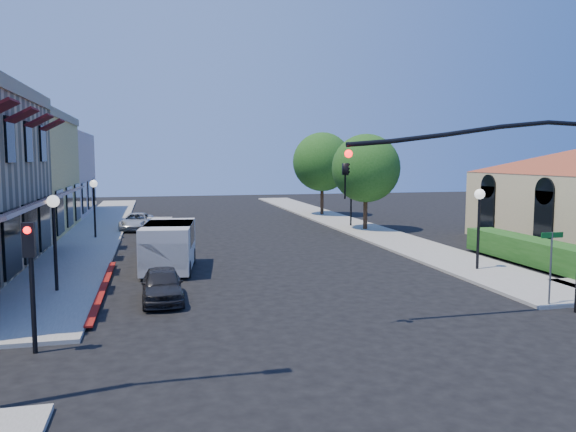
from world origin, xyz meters
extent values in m
plane|color=black|center=(0.00, 0.00, 0.00)|extent=(120.00, 120.00, 0.00)
cube|color=gray|center=(-8.75, 27.00, 0.06)|extent=(3.50, 50.00, 0.12)
cube|color=gray|center=(8.75, 27.00, 0.06)|extent=(3.50, 50.00, 0.12)
cube|color=maroon|center=(-6.90, 8.00, 0.00)|extent=(0.25, 10.00, 0.06)
cube|color=tan|center=(-10.65, 11.00, 7.80)|extent=(0.50, 18.20, 0.60)
cube|color=#561416|center=(-9.60, 11.00, 3.05)|extent=(1.75, 17.00, 0.67)
cube|color=#460E14|center=(-9.95, 10.80, 6.55)|extent=(1.02, 1.50, 0.60)
cube|color=#460E14|center=(-9.95, 14.20, 6.55)|extent=(1.02, 1.50, 0.60)
cube|color=#460E14|center=(-9.95, 17.60, 6.55)|extent=(1.02, 1.50, 0.60)
cube|color=black|center=(-10.45, 10.30, 1.60)|extent=(0.12, 2.60, 2.60)
cube|color=black|center=(-10.45, 13.70, 1.60)|extent=(0.12, 2.60, 2.60)
cube|color=black|center=(-10.45, 17.10, 1.60)|extent=(0.12, 2.60, 2.60)
cube|color=#CFAB9C|center=(-15.50, 38.00, 3.50)|extent=(10.00, 12.00, 7.00)
cube|color=black|center=(14.45, 11.50, 1.80)|extent=(0.12, 1.40, 2.80)
cube|color=black|center=(14.45, 16.50, 1.80)|extent=(0.12, 1.40, 2.80)
cube|color=#1D4D16|center=(11.70, 9.00, 0.00)|extent=(1.40, 8.00, 1.10)
cylinder|color=#311F13|center=(8.80, 22.00, 1.05)|extent=(0.28, 0.28, 2.10)
sphere|color=#1D4D16|center=(8.80, 22.00, 4.20)|extent=(4.56, 4.56, 4.56)
cylinder|color=#311F13|center=(8.80, 32.00, 1.14)|extent=(0.28, 0.28, 2.27)
sphere|color=#1D4D16|center=(8.80, 32.00, 4.55)|extent=(4.94, 4.94, 4.94)
cylinder|color=black|center=(4.10, 1.50, 5.60)|extent=(7.80, 0.14, 0.14)
imported|color=black|center=(0.20, 1.50, 4.70)|extent=(0.20, 0.16, 1.00)
sphere|color=#FF0C0C|center=(0.20, 1.32, 5.00)|extent=(0.22, 0.22, 0.22)
cylinder|color=black|center=(-8.00, 1.50, 1.50)|extent=(0.12, 0.12, 3.00)
cube|color=black|center=(-8.00, 1.35, 2.90)|extent=(0.28, 0.22, 0.85)
sphere|color=#FF0C0C|center=(-8.00, 1.23, 3.15)|extent=(0.18, 0.18, 0.18)
cylinder|color=#595B5E|center=(7.50, 2.20, 1.25)|extent=(0.06, 0.06, 2.50)
cube|color=#0C591E|center=(7.50, 2.20, 2.40)|extent=(0.80, 0.04, 0.18)
cylinder|color=black|center=(-8.50, 8.00, 1.60)|extent=(0.12, 0.12, 3.20)
sphere|color=white|center=(-8.50, 8.00, 3.35)|extent=(0.44, 0.44, 0.44)
cylinder|color=black|center=(-8.50, 22.00, 1.60)|extent=(0.12, 0.12, 3.20)
sphere|color=white|center=(-8.50, 22.00, 3.35)|extent=(0.44, 0.44, 0.44)
cylinder|color=black|center=(8.50, 8.00, 1.60)|extent=(0.12, 0.12, 3.20)
sphere|color=white|center=(8.50, 8.00, 3.35)|extent=(0.44, 0.44, 0.44)
cylinder|color=black|center=(8.50, 24.00, 1.60)|extent=(0.12, 0.12, 3.20)
sphere|color=white|center=(8.50, 24.00, 3.35)|extent=(0.44, 0.44, 0.44)
cube|color=beige|center=(-4.42, 11.37, 1.10)|extent=(2.57, 4.84, 1.89)
cube|color=beige|center=(-4.68, 9.39, 1.00)|extent=(2.01, 0.87, 1.05)
cube|color=black|center=(-4.63, 9.76, 1.52)|extent=(1.78, 0.33, 0.95)
cube|color=black|center=(-4.38, 11.69, 1.58)|extent=(2.35, 2.97, 0.95)
cylinder|color=black|center=(-5.51, 9.93, 0.35)|extent=(0.35, 0.72, 0.69)
cylinder|color=black|center=(-5.11, 13.05, 0.35)|extent=(0.35, 0.72, 0.69)
cylinder|color=black|center=(-3.74, 9.70, 0.35)|extent=(0.35, 0.72, 0.69)
cylinder|color=black|center=(-3.34, 12.82, 0.35)|extent=(0.35, 0.72, 0.69)
imported|color=black|center=(-4.80, 6.00, 0.58)|extent=(1.40, 3.41, 1.16)
imported|color=#9D9FA2|center=(-4.80, 14.47, 0.67)|extent=(1.45, 4.09, 1.34)
imported|color=white|center=(-4.80, 20.00, 0.64)|extent=(2.02, 4.52, 1.29)
imported|color=#B7BABD|center=(-6.20, 26.00, 0.57)|extent=(2.40, 4.32, 1.14)
camera|label=1|loc=(-5.00, -13.28, 4.89)|focal=35.00mm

